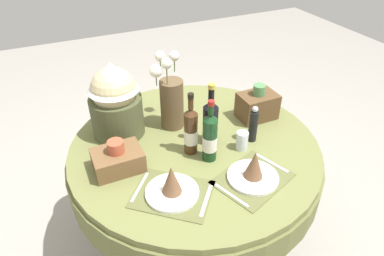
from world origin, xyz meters
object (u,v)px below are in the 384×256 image
(dining_table, at_px, (194,163))
(woven_basket_side_left, at_px, (118,159))
(pepper_mill, at_px, (253,125))
(gift_tub_back_left, at_px, (115,97))
(place_setting_left, at_px, (172,187))
(place_setting_right, at_px, (253,171))
(wine_bottle_rear, at_px, (210,122))
(flower_vase, at_px, (171,98))
(tumbler_near_left, at_px, (242,141))
(woven_basket_side_right, at_px, (257,105))
(wine_bottle_right, at_px, (210,137))
(wine_bottle_left, at_px, (191,131))

(dining_table, bearing_deg, woven_basket_side_left, -176.49)
(pepper_mill, distance_m, gift_tub_back_left, 0.74)
(place_setting_left, distance_m, place_setting_right, 0.38)
(dining_table, relative_size, pepper_mill, 6.38)
(place_setting_right, xyz_separation_m, wine_bottle_rear, (-0.05, 0.34, 0.08))
(flower_vase, bearing_deg, tumbler_near_left, -54.73)
(wine_bottle_rear, xyz_separation_m, tumbler_near_left, (0.12, -0.12, -0.08))
(dining_table, bearing_deg, woven_basket_side_right, 10.71)
(place_setting_right, bearing_deg, place_setting_left, 170.29)
(flower_vase, xyz_separation_m, wine_bottle_right, (0.06, -0.36, -0.05))
(tumbler_near_left, height_order, woven_basket_side_left, woven_basket_side_left)
(wine_bottle_left, height_order, woven_basket_side_right, wine_bottle_left)
(wine_bottle_rear, bearing_deg, dining_table, 168.54)
(place_setting_right, bearing_deg, dining_table, 110.16)
(dining_table, height_order, wine_bottle_left, wine_bottle_left)
(gift_tub_back_left, bearing_deg, wine_bottle_left, -47.68)
(dining_table, height_order, wine_bottle_rear, wine_bottle_rear)
(dining_table, distance_m, tumbler_near_left, 0.31)
(wine_bottle_right, distance_m, woven_basket_side_left, 0.45)
(place_setting_left, bearing_deg, tumbler_near_left, 19.03)
(flower_vase, distance_m, wine_bottle_left, 0.27)
(flower_vase, xyz_separation_m, wine_bottle_left, (0.00, -0.27, -0.05))
(tumbler_near_left, height_order, gift_tub_back_left, gift_tub_back_left)
(woven_basket_side_right, bearing_deg, pepper_mill, -128.86)
(tumbler_near_left, bearing_deg, flower_vase, 125.27)
(place_setting_left, xyz_separation_m, gift_tub_back_left, (-0.09, 0.56, 0.18))
(woven_basket_side_left, bearing_deg, flower_vase, 32.91)
(dining_table, xyz_separation_m, woven_basket_side_left, (-0.42, -0.03, 0.19))
(place_setting_left, relative_size, wine_bottle_right, 1.28)
(dining_table, xyz_separation_m, wine_bottle_rear, (0.08, -0.02, 0.26))
(tumbler_near_left, relative_size, pepper_mill, 0.48)
(woven_basket_side_right, bearing_deg, wine_bottle_right, -152.24)
(place_setting_left, distance_m, wine_bottle_left, 0.33)
(wine_bottle_left, bearing_deg, pepper_mill, -8.09)
(tumbler_near_left, bearing_deg, gift_tub_back_left, 142.95)
(gift_tub_back_left, bearing_deg, place_setting_left, -81.05)
(flower_vase, relative_size, tumbler_near_left, 4.25)
(dining_table, relative_size, flower_vase, 3.15)
(wine_bottle_right, xyz_separation_m, gift_tub_back_left, (-0.35, 0.41, 0.09))
(wine_bottle_right, relative_size, pepper_mill, 1.58)
(place_setting_right, height_order, gift_tub_back_left, gift_tub_back_left)
(flower_vase, height_order, woven_basket_side_right, flower_vase)
(wine_bottle_left, relative_size, gift_tub_back_left, 0.80)
(place_setting_left, height_order, woven_basket_side_right, woven_basket_side_right)
(gift_tub_back_left, bearing_deg, tumbler_near_left, -37.05)
(gift_tub_back_left, bearing_deg, wine_bottle_right, -49.31)
(wine_bottle_left, relative_size, pepper_mill, 1.61)
(wine_bottle_rear, bearing_deg, place_setting_left, -139.70)
(wine_bottle_left, relative_size, woven_basket_side_left, 1.46)
(woven_basket_side_right, bearing_deg, wine_bottle_rear, -164.47)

